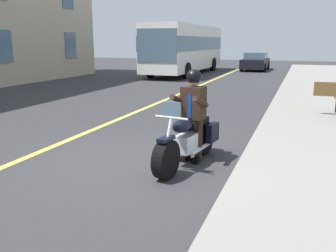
{
  "coord_description": "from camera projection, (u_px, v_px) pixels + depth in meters",
  "views": [
    {
      "loc": [
        5.9,
        2.95,
        2.22
      ],
      "look_at": [
        0.02,
        0.76,
        0.75
      ],
      "focal_mm": 38.51,
      "sensor_mm": 36.0,
      "label": 1
    }
  ],
  "objects": [
    {
      "name": "ground_plane",
      "position": [
        131.0,
        161.0,
        6.89
      ],
      "size": [
        80.0,
        80.0,
        0.0
      ],
      "primitive_type": "plane",
      "color": "#333335"
    },
    {
      "name": "lane_center_stripe",
      "position": [
        45.0,
        150.0,
        7.57
      ],
      "size": [
        60.0,
        0.16,
        0.01
      ],
      "primitive_type": "cube",
      "color": "#E5DB4C",
      "rests_on": "ground_plane"
    },
    {
      "name": "motorcycle_main",
      "position": [
        188.0,
        140.0,
        6.63
      ],
      "size": [
        2.22,
        0.79,
        1.26
      ],
      "color": "black",
      "rests_on": "ground_plane"
    },
    {
      "name": "rider_main",
      "position": [
        193.0,
        107.0,
        6.66
      ],
      "size": [
        0.68,
        0.61,
        1.74
      ],
      "color": "black",
      "rests_on": "ground_plane"
    },
    {
      "name": "bus_near",
      "position": [
        186.0,
        47.0,
        25.26
      ],
      "size": [
        11.05,
        2.7,
        3.3
      ],
      "color": "white",
      "rests_on": "ground_plane"
    },
    {
      "name": "car_silver",
      "position": [
        256.0,
        61.0,
        28.63
      ],
      "size": [
        4.6,
        1.92,
        1.4
      ],
      "color": "black",
      "rests_on": "ground_plane"
    }
  ]
}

